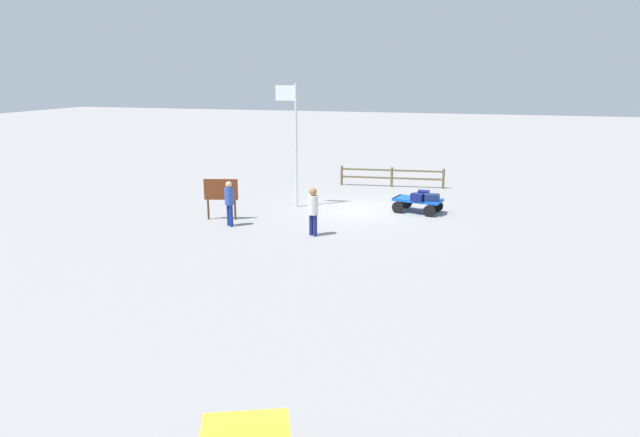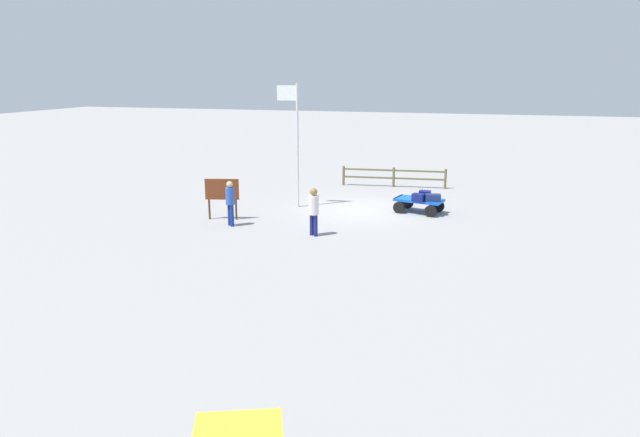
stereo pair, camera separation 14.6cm
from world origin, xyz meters
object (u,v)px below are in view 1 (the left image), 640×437
at_px(suitcase_tan, 432,197).
at_px(worker_lead, 313,208).
at_px(flagpole, 294,135).
at_px(suitcase_dark, 423,194).
at_px(signboard, 221,192).
at_px(suitcase_maroon, 417,197).
at_px(worker_trailing, 229,200).
at_px(luggage_cart, 417,202).

distance_m(suitcase_tan, worker_lead, 5.52).
distance_m(suitcase_tan, flagpole, 6.10).
bearing_deg(suitcase_dark, signboard, 27.25).
bearing_deg(signboard, suitcase_tan, -158.69).
xyz_separation_m(suitcase_maroon, worker_lead, (3.04, 4.03, 0.27)).
xyz_separation_m(suitcase_dark, worker_trailing, (6.49, 4.52, 0.27)).
height_order(luggage_cart, suitcase_tan, suitcase_tan).
xyz_separation_m(suitcase_dark, signboard, (7.20, 3.71, 0.37)).
bearing_deg(worker_trailing, signboard, -48.45).
height_order(worker_trailing, signboard, worker_trailing).
bearing_deg(suitcase_dark, suitcase_tan, 118.92).
distance_m(suitcase_tan, signboard, 8.18).
distance_m(worker_lead, signboard, 4.19).
xyz_separation_m(suitcase_tan, worker_trailing, (6.90, 3.78, 0.26)).
bearing_deg(worker_lead, signboard, -16.69).
relative_size(suitcase_tan, worker_lead, 0.38).
bearing_deg(flagpole, suitcase_tan, -179.01).
bearing_deg(suitcase_maroon, signboard, 21.82).
distance_m(suitcase_maroon, worker_lead, 5.05).
relative_size(suitcase_maroon, suitcase_tan, 0.83).
height_order(worker_lead, worker_trailing, worker_lead).
height_order(suitcase_maroon, suitcase_dark, suitcase_maroon).
distance_m(suitcase_dark, worker_trailing, 7.91).
xyz_separation_m(luggage_cart, suitcase_dark, (-0.19, -0.43, 0.28)).
bearing_deg(suitcase_maroon, suitcase_tan, -165.42).
bearing_deg(worker_lead, luggage_cart, -123.83).
xyz_separation_m(suitcase_tan, flagpole, (5.65, 0.10, 2.29)).
bearing_deg(flagpole, worker_trailing, 71.30).
distance_m(luggage_cart, worker_trailing, 7.53).
distance_m(luggage_cart, flagpole, 5.69).
height_order(luggage_cart, worker_trailing, worker_trailing).
height_order(flagpole, signboard, flagpole).
relative_size(suitcase_dark, worker_trailing, 0.28).
xyz_separation_m(suitcase_tan, worker_lead, (3.60, 4.17, 0.28)).
bearing_deg(suitcase_maroon, luggage_cart, -84.99).
bearing_deg(worker_lead, flagpole, -63.27).
height_order(suitcase_maroon, signboard, signboard).
distance_m(luggage_cart, worker_lead, 5.42).
bearing_deg(worker_trailing, suitcase_maroon, -150.20).
bearing_deg(flagpole, luggage_cart, -175.41).
relative_size(luggage_cart, worker_trailing, 1.22).
bearing_deg(suitcase_tan, suitcase_maroon, 14.58).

